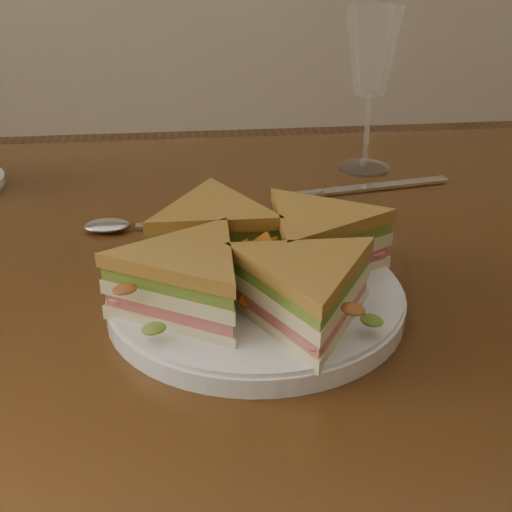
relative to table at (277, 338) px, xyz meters
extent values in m
cube|color=#321B0B|center=(0.00, 0.00, 0.08)|extent=(1.20, 0.80, 0.04)
cylinder|color=white|center=(-0.03, -0.10, 0.11)|extent=(0.25, 0.25, 0.02)
cube|color=silver|center=(-0.08, 0.07, 0.10)|extent=(0.13, 0.01, 0.00)
ellipsoid|color=silver|center=(-0.17, 0.08, 0.10)|extent=(0.05, 0.03, 0.01)
cube|color=silver|center=(0.14, 0.16, 0.10)|extent=(0.20, 0.05, 0.00)
cube|color=silver|center=(0.05, 0.15, 0.10)|extent=(0.05, 0.02, 0.00)
cylinder|color=white|center=(0.15, 0.24, 0.10)|extent=(0.07, 0.07, 0.00)
cylinder|color=white|center=(0.15, 0.24, 0.15)|extent=(0.01, 0.01, 0.10)
cone|color=white|center=(0.15, 0.24, 0.25)|extent=(0.07, 0.07, 0.10)
camera|label=1|loc=(-0.09, -0.63, 0.41)|focal=50.00mm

